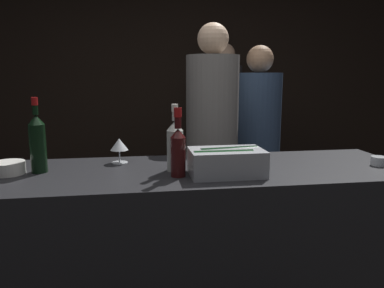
{
  "coord_description": "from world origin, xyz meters",
  "views": [
    {
      "loc": [
        -0.28,
        -1.44,
        1.46
      ],
      "look_at": [
        0.0,
        0.37,
        1.11
      ],
      "focal_mm": 35.0,
      "sensor_mm": 36.0,
      "label": 1
    }
  ],
  "objects_px": {
    "bowl_white": "(8,168)",
    "white_wine_bottle": "(175,144)",
    "red_wine_bottle_burgundy": "(38,142)",
    "ice_bin_with_bottles": "(226,161)",
    "person_grey_polo": "(257,140)",
    "candle_votive": "(379,161)",
    "person_blond_tee": "(223,123)",
    "wine_glass": "(119,145)",
    "red_wine_bottle_tall": "(178,148)",
    "person_in_hoodie": "(212,140)"
  },
  "relations": [
    {
      "from": "bowl_white",
      "to": "candle_votive",
      "type": "bearing_deg",
      "value": -3.46
    },
    {
      "from": "bowl_white",
      "to": "wine_glass",
      "type": "bearing_deg",
      "value": 16.28
    },
    {
      "from": "red_wine_bottle_burgundy",
      "to": "bowl_white",
      "type": "bearing_deg",
      "value": -174.42
    },
    {
      "from": "candle_votive",
      "to": "person_grey_polo",
      "type": "bearing_deg",
      "value": 102.72
    },
    {
      "from": "person_blond_tee",
      "to": "person_in_hoodie",
      "type": "bearing_deg",
      "value": -90.26
    },
    {
      "from": "red_wine_bottle_tall",
      "to": "candle_votive",
      "type": "bearing_deg",
      "value": 2.77
    },
    {
      "from": "wine_glass",
      "to": "person_grey_polo",
      "type": "relative_size",
      "value": 0.08
    },
    {
      "from": "ice_bin_with_bottles",
      "to": "person_grey_polo",
      "type": "distance_m",
      "value": 1.35
    },
    {
      "from": "ice_bin_with_bottles",
      "to": "person_blond_tee",
      "type": "xyz_separation_m",
      "value": [
        0.45,
        1.92,
        -0.08
      ]
    },
    {
      "from": "bowl_white",
      "to": "ice_bin_with_bottles",
      "type": "bearing_deg",
      "value": -9.7
    },
    {
      "from": "bowl_white",
      "to": "red_wine_bottle_burgundy",
      "type": "height_order",
      "value": "red_wine_bottle_burgundy"
    },
    {
      "from": "bowl_white",
      "to": "candle_votive",
      "type": "distance_m",
      "value": 1.84
    },
    {
      "from": "candle_votive",
      "to": "person_in_hoodie",
      "type": "xyz_separation_m",
      "value": [
        -0.71,
        0.81,
        -0.01
      ]
    },
    {
      "from": "ice_bin_with_bottles",
      "to": "white_wine_bottle",
      "type": "distance_m",
      "value": 0.26
    },
    {
      "from": "ice_bin_with_bottles",
      "to": "person_grey_polo",
      "type": "bearing_deg",
      "value": 65.23
    },
    {
      "from": "bowl_white",
      "to": "person_blond_tee",
      "type": "xyz_separation_m",
      "value": [
        1.45,
        1.75,
        -0.05
      ]
    },
    {
      "from": "person_in_hoodie",
      "to": "ice_bin_with_bottles",
      "type": "bearing_deg",
      "value": -61.41
    },
    {
      "from": "white_wine_bottle",
      "to": "person_grey_polo",
      "type": "bearing_deg",
      "value": 54.36
    },
    {
      "from": "red_wine_bottle_burgundy",
      "to": "person_grey_polo",
      "type": "relative_size",
      "value": 0.21
    },
    {
      "from": "bowl_white",
      "to": "white_wine_bottle",
      "type": "height_order",
      "value": "white_wine_bottle"
    },
    {
      "from": "wine_glass",
      "to": "white_wine_bottle",
      "type": "distance_m",
      "value": 0.34
    },
    {
      "from": "red_wine_bottle_tall",
      "to": "person_grey_polo",
      "type": "distance_m",
      "value": 1.45
    },
    {
      "from": "bowl_white",
      "to": "white_wine_bottle",
      "type": "xyz_separation_m",
      "value": [
        0.78,
        -0.06,
        0.1
      ]
    },
    {
      "from": "person_blond_tee",
      "to": "bowl_white",
      "type": "bearing_deg",
      "value": -112.49
    },
    {
      "from": "ice_bin_with_bottles",
      "to": "bowl_white",
      "type": "distance_m",
      "value": 1.02
    },
    {
      "from": "bowl_white",
      "to": "candle_votive",
      "type": "height_order",
      "value": "bowl_white"
    },
    {
      "from": "ice_bin_with_bottles",
      "to": "wine_glass",
      "type": "relative_size",
      "value": 2.59
    },
    {
      "from": "red_wine_bottle_tall",
      "to": "person_blond_tee",
      "type": "xyz_separation_m",
      "value": [
        0.67,
        1.91,
        -0.15
      ]
    },
    {
      "from": "wine_glass",
      "to": "candle_votive",
      "type": "height_order",
      "value": "wine_glass"
    },
    {
      "from": "ice_bin_with_bottles",
      "to": "white_wine_bottle",
      "type": "relative_size",
      "value": 1.05
    },
    {
      "from": "wine_glass",
      "to": "red_wine_bottle_burgundy",
      "type": "bearing_deg",
      "value": -160.05
    },
    {
      "from": "ice_bin_with_bottles",
      "to": "person_in_hoodie",
      "type": "height_order",
      "value": "person_in_hoodie"
    },
    {
      "from": "wine_glass",
      "to": "red_wine_bottle_tall",
      "type": "xyz_separation_m",
      "value": [
        0.28,
        -0.31,
        0.04
      ]
    },
    {
      "from": "wine_glass",
      "to": "person_blond_tee",
      "type": "xyz_separation_m",
      "value": [
        0.95,
        1.6,
        -0.11
      ]
    },
    {
      "from": "bowl_white",
      "to": "person_grey_polo",
      "type": "relative_size",
      "value": 0.09
    },
    {
      "from": "candle_votive",
      "to": "person_blond_tee",
      "type": "relative_size",
      "value": 0.05
    },
    {
      "from": "white_wine_bottle",
      "to": "red_wine_bottle_tall",
      "type": "xyz_separation_m",
      "value": [
        0.0,
        -0.11,
        -0.0
      ]
    },
    {
      "from": "candle_votive",
      "to": "red_wine_bottle_burgundy",
      "type": "xyz_separation_m",
      "value": [
        -1.7,
        0.12,
        0.12
      ]
    },
    {
      "from": "red_wine_bottle_burgundy",
      "to": "person_blond_tee",
      "type": "distance_m",
      "value": 2.19
    },
    {
      "from": "candle_votive",
      "to": "person_in_hoodie",
      "type": "bearing_deg",
      "value": 131.3
    },
    {
      "from": "white_wine_bottle",
      "to": "red_wine_bottle_burgundy",
      "type": "distance_m",
      "value": 0.65
    },
    {
      "from": "person_grey_polo",
      "to": "person_blond_tee",
      "type": "bearing_deg",
      "value": 140.42
    },
    {
      "from": "candle_votive",
      "to": "red_wine_bottle_burgundy",
      "type": "distance_m",
      "value": 1.7
    },
    {
      "from": "red_wine_bottle_burgundy",
      "to": "person_blond_tee",
      "type": "bearing_deg",
      "value": 52.82
    },
    {
      "from": "red_wine_bottle_burgundy",
      "to": "person_in_hoodie",
      "type": "xyz_separation_m",
      "value": [
        0.99,
        0.68,
        -0.14
      ]
    },
    {
      "from": "wine_glass",
      "to": "person_blond_tee",
      "type": "distance_m",
      "value": 1.86
    },
    {
      "from": "ice_bin_with_bottles",
      "to": "red_wine_bottle_tall",
      "type": "xyz_separation_m",
      "value": [
        -0.22,
        0.01,
        0.06
      ]
    },
    {
      "from": "white_wine_bottle",
      "to": "red_wine_bottle_tall",
      "type": "bearing_deg",
      "value": -88.69
    },
    {
      "from": "ice_bin_with_bottles",
      "to": "red_wine_bottle_burgundy",
      "type": "height_order",
      "value": "red_wine_bottle_burgundy"
    },
    {
      "from": "bowl_white",
      "to": "white_wine_bottle",
      "type": "relative_size",
      "value": 0.47
    }
  ]
}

